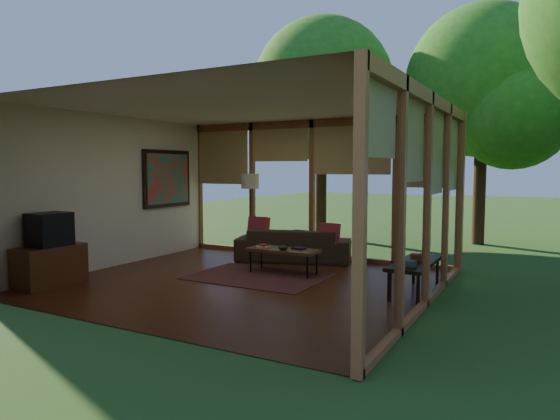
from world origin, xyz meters
The scene contains 25 objects.
floor centered at (0.00, 0.00, 0.00)m, with size 5.50×5.50×0.00m, color #552716.
ceiling centered at (0.00, 0.00, 2.70)m, with size 5.50×5.50×0.00m, color silver.
wall_left centered at (-2.75, 0.00, 1.35)m, with size 0.04×5.00×2.70m, color silver.
wall_front centered at (0.00, -2.50, 1.35)m, with size 5.50×0.04×2.70m, color silver.
window_wall_back centered at (0.00, 2.50, 1.35)m, with size 5.50×0.12×2.70m, color #95532E.
window_wall_right centered at (2.75, 0.00, 1.35)m, with size 0.12×5.00×2.70m, color #95532E.
tree_nw centered at (-0.98, 5.21, 3.73)m, with size 3.49×3.49×5.49m.
tree_ne centered at (2.65, 6.00, 3.73)m, with size 3.46×3.46×5.47m.
rug centered at (-0.01, 0.45, 0.01)m, with size 2.13×1.51×0.01m, color maroon.
sofa centered at (-0.15, 2.00, 0.31)m, with size 2.14×0.84×0.62m, color #34291A.
pillow_left centered at (-0.90, 1.95, 0.59)m, with size 0.42×0.14×0.42m, color maroon.
pillow_right centered at (0.60, 1.95, 0.57)m, with size 0.38×0.13×0.38m, color maroon.
ct_book_lower centered at (-0.11, 0.82, 0.44)m, with size 0.21×0.16×0.03m, color beige.
ct_book_upper centered at (-0.11, 0.82, 0.47)m, with size 0.17×0.13×0.03m, color maroon.
ct_book_side centered at (0.49, 0.95, 0.44)m, with size 0.21×0.16×0.03m, color black.
ct_bowl centered at (0.29, 0.77, 0.46)m, with size 0.16×0.16×0.07m, color black.
media_cabinet centered at (-2.47, -1.53, 0.30)m, with size 0.50×1.00×0.60m, color #5A3418.
television centered at (-2.45, -1.53, 0.85)m, with size 0.45×0.55×0.50m, color black.
console_book_a centered at (2.40, 0.22, 0.49)m, with size 0.21×0.15×0.08m, color #31554F.
console_book_b centered at (2.40, 0.67, 0.50)m, with size 0.20×0.15×0.09m, color maroon.
console_book_c centered at (2.40, 1.07, 0.48)m, with size 0.20×0.14×0.05m, color beige.
floor_lamp centered at (-1.25, 2.22, 1.41)m, with size 0.36×0.36×1.65m.
coffee_table centered at (0.24, 0.87, 0.39)m, with size 1.20×0.50×0.43m.
side_console centered at (2.40, 0.62, 0.41)m, with size 0.60×1.40×0.46m.
wall_painting centered at (-2.71, 1.40, 1.55)m, with size 0.06×1.35×1.15m.
Camera 1 is at (4.12, -6.37, 1.76)m, focal length 32.00 mm.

